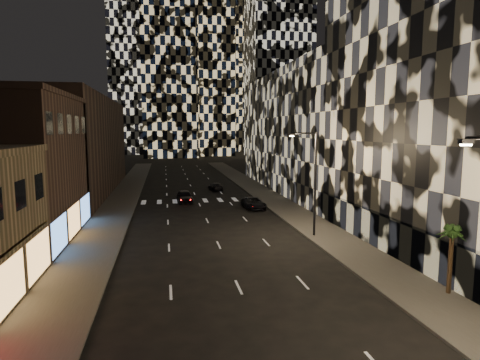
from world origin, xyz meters
name	(u,v)px	position (x,y,z in m)	size (l,w,h in m)	color
sidewalk_left	(120,203)	(-10.00, 50.00, 0.07)	(4.00, 120.00, 0.15)	#47443F
sidewalk_right	(271,198)	(10.00, 50.00, 0.07)	(4.00, 120.00, 0.15)	#47443F
curb_left	(136,202)	(-7.90, 50.00, 0.07)	(0.20, 120.00, 0.15)	#4C4C47
curb_right	(256,198)	(7.90, 50.00, 0.07)	(0.20, 120.00, 0.15)	#4C4C47
retail_brown	(8,170)	(-17.00, 33.50, 6.00)	(10.00, 15.00, 12.00)	#483229
retail_filler_left	(76,146)	(-17.00, 60.00, 7.00)	(10.00, 40.00, 14.00)	#483229
midrise_base	(387,234)	(12.30, 24.50, 1.50)	(0.60, 25.00, 3.00)	#383838
midrise_filler_right	(321,132)	(20.00, 57.00, 9.00)	(16.00, 40.00, 18.00)	#232326
tower_right_mid	(278,10)	(35.00, 135.00, 50.00)	(20.00, 20.00, 100.00)	black
tower_center_low	(168,16)	(-2.00, 140.00, 47.50)	(18.00, 18.00, 95.00)	black
streetlight_far	(313,176)	(8.35, 30.00, 5.35)	(2.55, 0.25, 9.00)	black
car_dark_midlane	(185,196)	(-1.73, 49.07, 0.78)	(1.85, 4.59, 1.56)	black
car_dark_oncoming	(216,186)	(3.50, 58.73, 0.59)	(1.65, 4.06, 1.18)	black
car_dark_rightlane	(254,203)	(6.15, 43.39, 0.67)	(2.21, 4.80, 1.33)	black
palm_tree	(452,237)	(11.50, 16.64, 3.40)	(1.98, 2.01, 3.94)	#47331E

